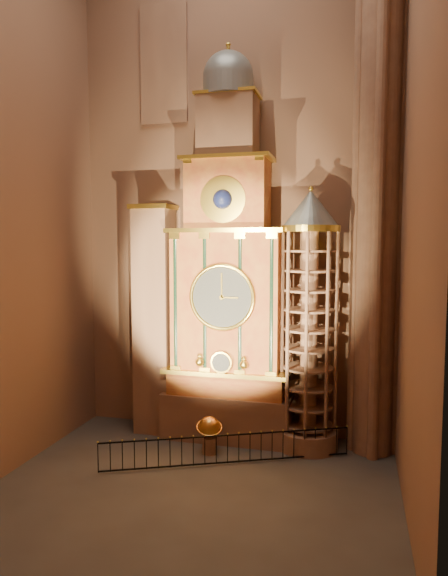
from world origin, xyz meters
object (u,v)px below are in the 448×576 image
(astronomical_clock, at_px, (228,286))
(iron_railing, at_px, (228,449))
(portrait_tower, at_px, (155,318))
(celestial_globe, at_px, (209,431))
(stair_turret, at_px, (309,323))

(astronomical_clock, height_order, iron_railing, astronomical_clock)
(portrait_tower, bearing_deg, celestial_globe, -31.61)
(astronomical_clock, bearing_deg, stair_turret, -4.30)
(astronomical_clock, bearing_deg, portrait_tower, 179.71)
(astronomical_clock, distance_m, celestial_globe, 6.07)
(stair_turret, distance_m, celestial_globe, 6.00)
(portrait_tower, bearing_deg, stair_turret, -2.33)
(stair_turret, distance_m, iron_railing, 5.98)
(astronomical_clock, bearing_deg, iron_railing, -76.05)
(stair_turret, bearing_deg, celestial_globe, -156.85)
(celestial_globe, distance_m, iron_railing, 1.34)
(celestial_globe, bearing_deg, portrait_tower, 148.39)
(stair_turret, relative_size, celestial_globe, 7.07)
(stair_turret, xyz_separation_m, iron_railing, (-2.82, -2.49, -4.65))
(stair_turret, bearing_deg, iron_railing, -138.53)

